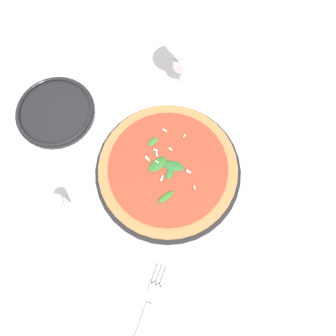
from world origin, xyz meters
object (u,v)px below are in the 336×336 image
at_px(fork, 145,317).
at_px(side_plate_white, 55,112).
at_px(wine_glass, 182,56).
at_px(shaker_pepper, 60,204).
at_px(pizza_arugula_main, 168,170).

xyz_separation_m(fork, side_plate_white, (0.32, 0.38, 0.00)).
bearing_deg(wine_glass, shaker_pepper, 163.29).
distance_m(pizza_arugula_main, wine_glass, 0.25).
bearing_deg(shaker_pepper, fork, -117.51).
height_order(pizza_arugula_main, fork, pizza_arugula_main).
distance_m(side_plate_white, shaker_pepper, 0.23).
height_order(fork, side_plate_white, side_plate_white).
height_order(pizza_arugula_main, side_plate_white, pizza_arugula_main).
bearing_deg(fork, pizza_arugula_main, 11.32).
xyz_separation_m(wine_glass, shaker_pepper, (-0.38, 0.11, -0.07)).
distance_m(pizza_arugula_main, side_plate_white, 0.30).
bearing_deg(wine_glass, side_plate_white, 128.23).
bearing_deg(fork, shaker_pepper, 59.38).
height_order(wine_glass, shaker_pepper, wine_glass).
height_order(side_plate_white, shaker_pepper, shaker_pepper).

